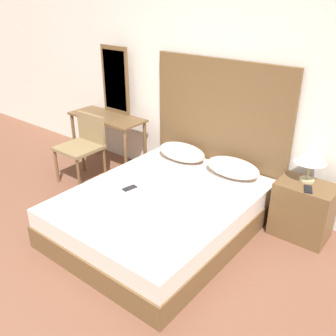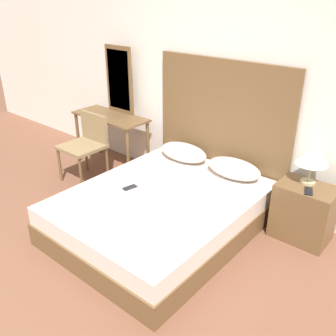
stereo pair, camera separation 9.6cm
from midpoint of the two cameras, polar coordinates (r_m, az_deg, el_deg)
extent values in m
plane|color=brown|center=(3.36, -15.73, -17.58)|extent=(16.00, 16.00, 0.00)
cube|color=white|center=(4.27, 8.78, 13.24)|extent=(10.00, 0.06, 2.70)
cube|color=brown|center=(3.86, -0.26, -7.86)|extent=(1.62, 2.03, 0.23)
cube|color=silver|center=(3.75, -0.26, -5.22)|extent=(1.59, 1.99, 0.18)
cube|color=brown|center=(4.32, 8.72, 5.69)|extent=(1.70, 0.05, 1.59)
ellipsoid|color=silver|center=(4.41, 3.01, 2.41)|extent=(0.61, 0.34, 0.19)
ellipsoid|color=silver|center=(4.08, 10.67, -0.08)|extent=(0.61, 0.34, 0.19)
cube|color=#232328|center=(3.83, -5.12, -2.99)|extent=(0.10, 0.16, 0.01)
cube|color=brown|center=(3.91, 20.59, -6.35)|extent=(0.54, 0.38, 0.57)
cylinder|color=tan|center=(3.84, 21.20, -1.95)|extent=(0.14, 0.14, 0.02)
cylinder|color=tan|center=(3.80, 21.44, -0.60)|extent=(0.02, 0.02, 0.18)
cone|color=silver|center=(3.72, 21.89, 1.96)|extent=(0.31, 0.31, 0.19)
cube|color=black|center=(3.68, 21.34, -3.31)|extent=(0.12, 0.17, 0.01)
cube|color=brown|center=(5.06, -8.27, 7.78)|extent=(1.08, 0.45, 0.02)
cylinder|color=brown|center=(5.44, -13.03, 4.61)|extent=(0.04, 0.04, 0.70)
cylinder|color=brown|center=(4.73, -5.53, 1.90)|extent=(0.04, 0.04, 0.70)
cylinder|color=brown|center=(5.65, -10.11, 5.68)|extent=(0.04, 0.04, 0.70)
cylinder|color=brown|center=(4.97, -2.53, 3.22)|extent=(0.04, 0.04, 0.70)
cube|color=brown|center=(5.07, -6.90, 13.17)|extent=(0.45, 0.03, 0.87)
cube|color=#B2BCC6|center=(5.07, -6.97, 13.16)|extent=(0.39, 0.01, 0.77)
cube|color=olive|center=(4.79, -12.44, 3.18)|extent=(0.49, 0.48, 0.04)
cube|color=olive|center=(4.85, -10.63, 6.15)|extent=(0.46, 0.04, 0.36)
cylinder|color=brown|center=(4.94, -15.64, 0.44)|extent=(0.04, 0.04, 0.44)
cylinder|color=brown|center=(4.62, -12.55, -1.01)|extent=(0.04, 0.04, 0.44)
cylinder|color=brown|center=(5.16, -11.85, 1.99)|extent=(0.04, 0.04, 0.44)
cylinder|color=brown|center=(4.86, -8.66, 0.69)|extent=(0.04, 0.04, 0.44)
camera|label=1|loc=(0.05, -89.25, 0.36)|focal=40.00mm
camera|label=2|loc=(0.05, 90.75, -0.36)|focal=40.00mm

